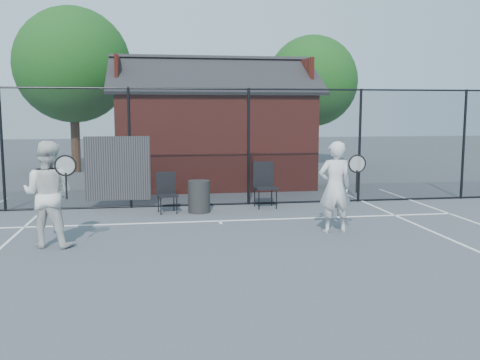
{
  "coord_description": "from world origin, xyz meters",
  "views": [
    {
      "loc": [
        -1.37,
        -8.52,
        2.42
      ],
      "look_at": [
        0.23,
        1.54,
        1.1
      ],
      "focal_mm": 40.0,
      "sensor_mm": 36.0,
      "label": 1
    }
  ],
  "objects": [
    {
      "name": "ground",
      "position": [
        0.0,
        0.0,
        0.0
      ],
      "size": [
        80.0,
        80.0,
        0.0
      ],
      "primitive_type": "plane",
      "color": "#484C53",
      "rests_on": "ground"
    },
    {
      "name": "court_lines",
      "position": [
        0.0,
        -1.32,
        0.01
      ],
      "size": [
        11.02,
        18.0,
        0.01
      ],
      "color": "white",
      "rests_on": "ground"
    },
    {
      "name": "fence",
      "position": [
        -0.3,
        5.0,
        1.45
      ],
      "size": [
        22.04,
        3.0,
        3.0
      ],
      "color": "black",
      "rests_on": "ground"
    },
    {
      "name": "clubhouse",
      "position": [
        0.5,
        9.0,
        1.61
      ],
      "size": [
        6.5,
        4.36,
        4.19
      ],
      "color": "maroon",
      "rests_on": "ground"
    },
    {
      "name": "tree_left",
      "position": [
        -4.5,
        13.5,
        4.19
      ],
      "size": [
        4.48,
        4.48,
        6.44
      ],
      "color": "#382916",
      "rests_on": "ground"
    },
    {
      "name": "tree_right",
      "position": [
        5.5,
        14.5,
        3.71
      ],
      "size": [
        3.97,
        3.97,
        5.7
      ],
      "color": "#382916",
      "rests_on": "ground"
    },
    {
      "name": "player_front",
      "position": [
        2.15,
        1.55,
        0.92
      ],
      "size": [
        0.82,
        0.61,
        1.83
      ],
      "color": "silver",
      "rests_on": "ground"
    },
    {
      "name": "player_back",
      "position": [
        -3.27,
        1.29,
        0.95
      ],
      "size": [
        1.1,
        0.92,
        1.9
      ],
      "color": "silver",
      "rests_on": "ground"
    },
    {
      "name": "chair_left",
      "position": [
        -1.11,
        4.15,
        0.47
      ],
      "size": [
        0.52,
        0.54,
        0.95
      ],
      "primitive_type": "cube",
      "rotation": [
        0.0,
        0.0,
        0.15
      ],
      "color": "black",
      "rests_on": "ground"
    },
    {
      "name": "chair_right",
      "position": [
        1.34,
        4.45,
        0.56
      ],
      "size": [
        0.57,
        0.59,
        1.12
      ],
      "primitive_type": "cube",
      "rotation": [
        0.0,
        0.0,
        0.05
      ],
      "color": "black",
      "rests_on": "ground"
    },
    {
      "name": "waste_bin",
      "position": [
        -0.36,
        4.1,
        0.38
      ],
      "size": [
        0.63,
        0.63,
        0.77
      ],
      "primitive_type": "cylinder",
      "rotation": [
        0.0,
        0.0,
        -0.22
      ],
      "color": "#262626",
      "rests_on": "ground"
    }
  ]
}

